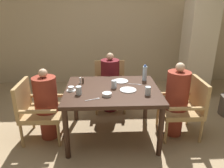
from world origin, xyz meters
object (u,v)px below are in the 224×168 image
diner_in_far_chair (110,82)px  chair_right_side (186,106)px  bowl_small (107,94)px  glass_tall_near (114,84)px  chair_far_side (110,83)px  diner_in_right_chair (177,99)px  diner_in_left_chair (46,104)px  chair_left_side (37,108)px  glass_tall_far (148,91)px  glass_tall_mid (79,90)px  teacup_with_saucer (71,89)px  water_bottle (145,73)px  plate_main_right (128,90)px  plate_main_left (121,81)px

diner_in_far_chair → chair_right_side: diner_in_far_chair is taller
chair_right_side → bowl_small: bearing=-168.0°
diner_in_far_chair → glass_tall_near: 0.83m
chair_far_side → diner_in_right_chair: 1.33m
diner_in_left_chair → diner_in_right_chair: 1.84m
chair_left_side → diner_in_right_chair: diner_in_right_chair is taller
diner_in_far_chair → diner_in_left_chair: bearing=-138.4°
diner_in_right_chair → chair_left_side: bearing=180.0°
diner_in_left_chair → glass_tall_far: 1.41m
chair_far_side → glass_tall_mid: (-0.44, -1.14, 0.33)m
teacup_with_saucer → chair_far_side: bearing=61.0°
chair_left_side → water_bottle: bearing=11.7°
diner_in_left_chair → teacup_with_saucer: (0.36, -0.04, 0.23)m
diner_in_far_chair → teacup_with_saucer: (-0.56, -0.86, 0.22)m
chair_far_side → diner_in_right_chair: diner_in_right_chair is taller
diner_in_left_chair → chair_far_side: diner_in_left_chair is taller
plate_main_right → water_bottle: 0.50m
teacup_with_saucer → glass_tall_near: (0.58, 0.07, 0.03)m
glass_tall_far → diner_in_right_chair: bearing=25.8°
diner_in_right_chair → glass_tall_far: bearing=-154.2°
glass_tall_near → chair_left_side: bearing=-178.4°
water_bottle → glass_tall_mid: bearing=-152.1°
chair_right_side → bowl_small: (-1.14, -0.24, 0.30)m
chair_right_side → glass_tall_near: 1.09m
chair_right_side → glass_tall_far: bearing=-159.6°
glass_tall_far → plate_main_left: bearing=120.7°
bowl_small → water_bottle: water_bottle is taller
diner_in_left_chair → chair_far_side: (0.92, 0.96, -0.07)m
diner_in_far_chair → plate_main_right: diner_in_far_chair is taller
teacup_with_saucer → glass_tall_far: 1.02m
chair_far_side → glass_tall_far: (0.45, -1.19, 0.33)m
chair_left_side → chair_right_side: (2.12, 0.00, 0.00)m
diner_in_right_chair → teacup_with_saucer: diner_in_right_chair is taller
plate_main_left → glass_tall_near: 0.29m
glass_tall_mid → teacup_with_saucer: bearing=131.4°
water_bottle → plate_main_right: bearing=-127.1°
bowl_small → glass_tall_near: glass_tall_near is taller
glass_tall_far → bowl_small: bearing=-178.4°
chair_left_side → plate_main_left: chair_left_side is taller
chair_far_side → glass_tall_far: bearing=-69.3°
chair_left_side → bowl_small: bearing=-13.8°
diner_in_far_chair → plate_main_right: 0.93m
chair_far_side → bowl_small: (-0.08, -1.20, 0.30)m
plate_main_left → bowl_small: bowl_small is taller
plate_main_left → bowl_small: bearing=-112.3°
diner_in_right_chair → bowl_small: size_ratio=9.10×
plate_main_right → glass_tall_near: 0.21m
chair_far_side → water_bottle: water_bottle is taller
diner_in_far_chair → teacup_with_saucer: size_ratio=8.50×
chair_far_side → plate_main_left: (0.14, -0.67, 0.29)m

